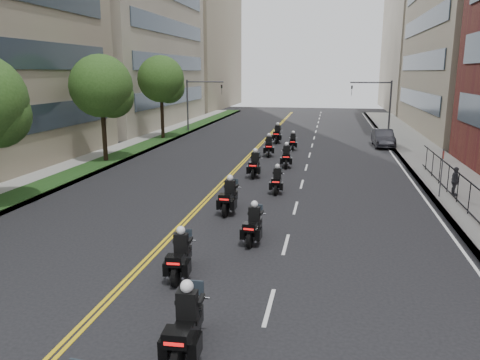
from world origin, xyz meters
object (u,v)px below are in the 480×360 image
object	(u,v)px
motorcycle_9	(293,142)
pedestrian_c	(455,181)
motorcycle_1	(186,327)
motorcycle_4	(229,198)
motorcycle_5	(277,181)
motorcycle_2	(181,257)
motorcycle_10	(277,135)
motorcycle_6	(255,166)
parked_sedan	(383,138)
motorcycle_3	(254,226)
motorcycle_7	(286,157)
motorcycle_8	(269,147)

from	to	relation	value
motorcycle_9	pedestrian_c	bearing A→B (deg)	-58.66
motorcycle_1	pedestrian_c	xyz separation A→B (m)	(9.60, 16.01, 0.19)
motorcycle_4	motorcycle_5	distance (m)	4.51
motorcycle_2	motorcycle_10	world-z (taller)	motorcycle_10
motorcycle_2	motorcycle_6	bearing A→B (deg)	85.67
motorcycle_1	parked_sedan	distance (m)	34.10
motorcycle_6	motorcycle_2	bearing A→B (deg)	-91.54
motorcycle_3	motorcycle_6	xyz separation A→B (m)	(-1.78, 11.45, 0.06)
motorcycle_5	parked_sedan	world-z (taller)	motorcycle_5
motorcycle_6	parked_sedan	world-z (taller)	motorcycle_6
parked_sedan	motorcycle_9	bearing A→B (deg)	-159.45
motorcycle_3	motorcycle_9	xyz separation A→B (m)	(-0.26, 22.32, -0.01)
motorcycle_7	motorcycle_8	xyz separation A→B (m)	(-1.75, 4.11, 0.02)
motorcycle_5	motorcycle_7	distance (m)	7.12
motorcycle_5	motorcycle_8	distance (m)	11.39
motorcycle_5	motorcycle_6	size ratio (longest dim) A/B	0.88
motorcycle_2	pedestrian_c	size ratio (longest dim) A/B	1.50
motorcycle_4	motorcycle_10	xyz separation A→B (m)	(-0.25, 22.40, 0.04)
motorcycle_1	motorcycle_9	xyz separation A→B (m)	(0.07, 30.00, -0.09)
motorcycle_1	motorcycle_4	bearing A→B (deg)	94.51
motorcycle_4	motorcycle_5	world-z (taller)	motorcycle_4
motorcycle_6	parked_sedan	distance (m)	16.81
motorcycle_3	motorcycle_1	bearing A→B (deg)	-89.64
motorcycle_6	pedestrian_c	size ratio (longest dim) A/B	1.60
motorcycle_8	parked_sedan	world-z (taller)	motorcycle_8
motorcycle_5	parked_sedan	bearing A→B (deg)	65.88
motorcycle_4	parked_sedan	bearing A→B (deg)	69.27
motorcycle_7	pedestrian_c	world-z (taller)	motorcycle_7
motorcycle_2	motorcycle_3	distance (m)	4.01
motorcycle_9	pedestrian_c	distance (m)	16.93
motorcycle_5	motorcycle_7	world-z (taller)	motorcycle_7
motorcycle_10	parked_sedan	bearing A→B (deg)	-3.47
motorcycle_8	motorcycle_9	size ratio (longest dim) A/B	1.11
motorcycle_9	motorcycle_2	bearing A→B (deg)	-96.31
motorcycle_1	motorcycle_2	distance (m)	4.35
motorcycle_8	pedestrian_c	size ratio (longest dim) A/B	1.59
motorcycle_3	parked_sedan	size ratio (longest dim) A/B	0.48
motorcycle_1	motorcycle_9	distance (m)	30.00
motorcycle_6	motorcycle_8	distance (m)	7.55
motorcycle_3	motorcycle_5	distance (m)	7.78
motorcycle_3	motorcycle_5	size ratio (longest dim) A/B	1.04
motorcycle_2	motorcycle_4	size ratio (longest dim) A/B	0.94
parked_sedan	pedestrian_c	size ratio (longest dim) A/B	3.01
motorcycle_2	motorcycle_7	world-z (taller)	motorcycle_7
motorcycle_7	parked_sedan	world-z (taller)	motorcycle_7
motorcycle_3	motorcycle_9	bearing A→B (deg)	93.50
motorcycle_9	motorcycle_10	world-z (taller)	motorcycle_10
motorcycle_3	motorcycle_4	world-z (taller)	motorcycle_4
motorcycle_1	motorcycle_2	bearing A→B (deg)	107.07
motorcycle_4	motorcycle_8	world-z (taller)	motorcycle_4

